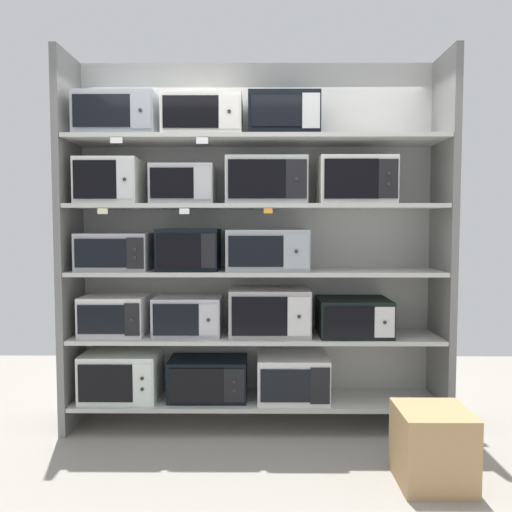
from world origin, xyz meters
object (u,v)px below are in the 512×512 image
Objects in this scene: microwave_1 at (208,378)px; microwave_10 at (111,182)px; microwave_2 at (292,377)px; microwave_7 at (117,252)px; microwave_3 at (115,315)px; microwave_13 at (355,181)px; microwave_5 at (270,312)px; microwave_16 at (283,117)px; microwave_12 at (266,181)px; microwave_11 at (184,185)px; shipping_carton at (433,446)px; microwave_0 at (122,375)px; microwave_4 at (188,316)px; microwave_14 at (119,117)px; microwave_15 at (203,118)px; microwave_9 at (267,250)px; microwave_8 at (189,249)px; microwave_6 at (353,317)px.

microwave_1 is 1.30× the size of microwave_10.
microwave_2 is 1.02× the size of microwave_7.
microwave_13 is at bearing -0.01° from microwave_3.
microwave_7 reaches higher than microwave_5.
microwave_5 is 1.39m from microwave_16.
microwave_10 is at bearing -180.00° from microwave_12.
microwave_11 is 2.32m from shipping_carton.
microwave_10 is at bearing -179.87° from microwave_0.
microwave_3 is 0.95× the size of microwave_4.
microwave_1 is at bearing -0.04° from microwave_14.
microwave_15 is (0.60, -0.00, -0.01)m from microwave_14.
microwave_10 is at bearing 180.00° from microwave_1.
microwave_5 is 1.31× the size of microwave_11.
microwave_4 is 1.12m from microwave_12.
microwave_12 is 1.03× the size of microwave_15.
microwave_11 is at bearing 179.89° from microwave_1.
microwave_10 is (-0.54, -0.00, 0.96)m from microwave_4.
microwave_7 is at bearing -179.99° from microwave_16.
microwave_14 is (-0.46, 0.00, 0.48)m from microwave_11.
microwave_13 reaches higher than microwave_11.
microwave_9 is 1.09× the size of microwave_13.
microwave_0 is 1.03× the size of microwave_13.
microwave_12 is (-0.03, -0.00, 0.94)m from microwave_5.
microwave_16 reaches higher than microwave_9.
microwave_11 is at bearing 0.02° from microwave_0.
microwave_7 is 1.17× the size of microwave_8.
microwave_7 is 1.53m from microwave_16.
microwave_9 is at bearing 138.33° from shipping_carton.
microwave_10 is 0.78× the size of microwave_15.
microwave_3 is (-0.04, 0.00, 0.44)m from microwave_0.
microwave_12 is 0.63m from microwave_13.
microwave_11 is (-0.02, 0.00, 0.94)m from microwave_4.
microwave_10 is (-1.74, -0.00, 0.97)m from microwave_6.
microwave_14 is (0.01, 0.00, 1.86)m from microwave_0.
microwave_2 is 1.04× the size of microwave_16.
microwave_9 is (0.56, 0.00, -0.00)m from microwave_8.
microwave_14 reaches higher than microwave_4.
microwave_2 is 1.92m from microwave_10.
microwave_4 is 1.50m from microwave_14.
microwave_3 is 0.93× the size of microwave_16.
microwave_9 is at bearing 179.97° from microwave_6.
microwave_15 reaches higher than microwave_11.
microwave_9 is at bearing 2.05° from microwave_12.
microwave_9 is (0.57, 0.00, 0.48)m from microwave_4.
microwave_4 is 0.84× the size of microwave_5.
microwave_0 is at bearing -179.99° from microwave_15.
microwave_16 is (0.68, 0.00, 1.42)m from microwave_4.
microwave_11 is at bearing 179.48° from microwave_4.
microwave_0 is at bearing 157.44° from shipping_carton.
microwave_5 is (1.12, -0.00, 0.03)m from microwave_3.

